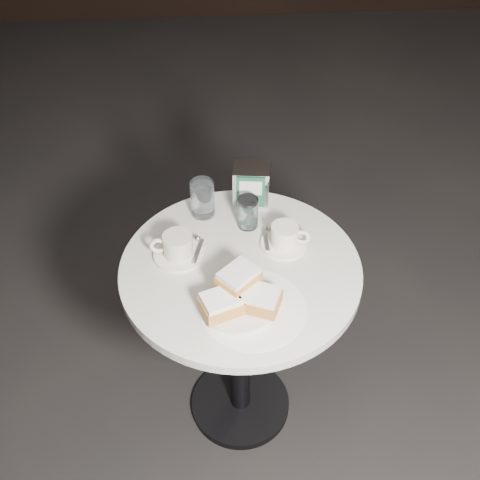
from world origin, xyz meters
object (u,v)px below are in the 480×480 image
at_px(napkin_dispenser, 251,184).
at_px(water_glass_left, 203,199).
at_px(cafe_table, 240,310).
at_px(coffee_cup_right, 285,237).
at_px(water_glass_right, 248,213).
at_px(coffee_cup_left, 178,247).
at_px(beignet_plate, 239,297).

bearing_deg(napkin_dispenser, water_glass_left, -154.06).
distance_m(cafe_table, coffee_cup_right, 0.28).
bearing_deg(water_glass_right, coffee_cup_left, -150.93).
bearing_deg(beignet_plate, water_glass_right, 81.43).
relative_size(coffee_cup_left, water_glass_right, 1.56).
bearing_deg(cafe_table, water_glass_right, 78.62).
xyz_separation_m(coffee_cup_right, water_glass_right, (-0.10, 0.10, 0.02)).
distance_m(coffee_cup_right, water_glass_right, 0.14).
relative_size(cafe_table, coffee_cup_right, 4.38).
relative_size(coffee_cup_right, water_glass_right, 1.67).
distance_m(coffee_cup_right, water_glass_left, 0.29).
relative_size(water_glass_left, napkin_dispenser, 0.92).
relative_size(beignet_plate, coffee_cup_right, 1.36).
relative_size(beignet_plate, water_glass_left, 1.92).
distance_m(coffee_cup_left, water_glass_left, 0.20).
height_order(coffee_cup_right, napkin_dispenser, napkin_dispenser).
distance_m(cafe_table, water_glass_right, 0.31).
height_order(beignet_plate, water_glass_left, water_glass_left).
xyz_separation_m(cafe_table, napkin_dispenser, (0.06, 0.29, 0.26)).
xyz_separation_m(coffee_cup_left, water_glass_right, (0.21, 0.12, 0.02)).
distance_m(water_glass_right, napkin_dispenser, 0.12).
relative_size(cafe_table, water_glass_left, 6.19).
bearing_deg(cafe_table, water_glass_left, 112.61).
xyz_separation_m(water_glass_right, napkin_dispenser, (0.02, 0.12, 0.02)).
relative_size(water_glass_right, napkin_dispenser, 0.78).
bearing_deg(water_glass_right, beignet_plate, -98.57).
bearing_deg(coffee_cup_left, water_glass_left, 67.13).
distance_m(beignet_plate, water_glass_left, 0.40).
xyz_separation_m(beignet_plate, coffee_cup_right, (0.15, 0.23, -0.01)).
xyz_separation_m(cafe_table, water_glass_right, (0.04, 0.18, 0.25)).
distance_m(cafe_table, water_glass_left, 0.37).
distance_m(beignet_plate, napkin_dispenser, 0.45).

